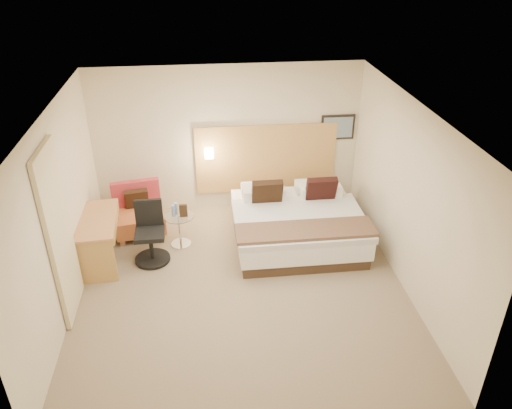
{
  "coord_description": "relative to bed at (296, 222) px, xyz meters",
  "views": [
    {
      "loc": [
        -0.46,
        -5.94,
        4.7
      ],
      "look_at": [
        0.28,
        0.44,
        1.12
      ],
      "focal_mm": 35.0,
      "sensor_mm": 36.0,
      "label": 1
    }
  ],
  "objects": [
    {
      "name": "wall_front",
      "position": [
        -1.04,
        -3.65,
        1.01
      ],
      "size": [
        4.8,
        0.02,
        2.7
      ],
      "primitive_type": "cube",
      "color": "beige",
      "rests_on": "floor"
    },
    {
      "name": "wall_right",
      "position": [
        1.37,
        -1.14,
        1.01
      ],
      "size": [
        0.02,
        5.0,
        2.7
      ],
      "primitive_type": "cube",
      "color": "beige",
      "rests_on": "floor"
    },
    {
      "name": "headboard_panel",
      "position": [
        -0.34,
        1.33,
        0.61
      ],
      "size": [
        2.6,
        0.04,
        1.3
      ],
      "primitive_type": "cube",
      "color": "#BB8849",
      "rests_on": "wall_back"
    },
    {
      "name": "bottle_a",
      "position": [
        -2.03,
        0.08,
        0.32
      ],
      "size": [
        0.06,
        0.06,
        0.2
      ],
      "primitive_type": "cylinder",
      "rotation": [
        0.0,
        0.0,
        0.02
      ],
      "color": "#8FABDD",
      "rests_on": "side_table"
    },
    {
      "name": "lamp_arm",
      "position": [
        -1.39,
        1.28,
        0.81
      ],
      "size": [
        0.02,
        0.12,
        0.02
      ],
      "primitive_type": "cylinder",
      "rotation": [
        1.57,
        0.0,
        0.0
      ],
      "color": "silver",
      "rests_on": "wall_back"
    },
    {
      "name": "art_canvas",
      "position": [
        0.98,
        1.32,
        1.16
      ],
      "size": [
        0.54,
        0.01,
        0.39
      ],
      "primitive_type": "cube",
      "color": "slate",
      "rests_on": "wall_back"
    },
    {
      "name": "desk_chair",
      "position": [
        -2.4,
        -0.3,
        0.07
      ],
      "size": [
        0.57,
        0.57,
        1.0
      ],
      "color": "black",
      "rests_on": "floor"
    },
    {
      "name": "bed",
      "position": [
        0.0,
        0.0,
        0.0
      ],
      "size": [
        2.16,
        2.06,
        1.04
      ],
      "color": "#3B291D",
      "rests_on": "floor"
    },
    {
      "name": "wall_back",
      "position": [
        -1.04,
        1.37,
        1.01
      ],
      "size": [
        4.8,
        0.02,
        2.7
      ],
      "primitive_type": "cube",
      "color": "beige",
      "rests_on": "floor"
    },
    {
      "name": "wall_left",
      "position": [
        -3.45,
        -1.14,
        1.01
      ],
      "size": [
        0.02,
        5.0,
        2.7
      ],
      "primitive_type": "cube",
      "color": "beige",
      "rests_on": "floor"
    },
    {
      "name": "menu_folder",
      "position": [
        -1.87,
        0.05,
        0.33
      ],
      "size": [
        0.13,
        0.05,
        0.22
      ],
      "primitive_type": "cube",
      "rotation": [
        0.0,
        0.0,
        0.02
      ],
      "color": "#362316",
      "rests_on": "side_table"
    },
    {
      "name": "lamp_shade",
      "position": [
        -1.39,
        1.22,
        0.81
      ],
      "size": [
        0.15,
        0.15,
        0.15
      ],
      "primitive_type": "cube",
      "color": "#FFEDC6",
      "rests_on": "wall_back"
    },
    {
      "name": "lounge_chair",
      "position": [
        -2.67,
        0.58,
        0.01
      ],
      "size": [
        0.94,
        0.86,
        0.87
      ],
      "color": "#B37654",
      "rests_on": "floor"
    },
    {
      "name": "curtain",
      "position": [
        -3.4,
        -1.39,
        0.88
      ],
      "size": [
        0.06,
        0.9,
        2.42
      ],
      "primitive_type": "cube",
      "color": "beige",
      "rests_on": "wall_left"
    },
    {
      "name": "ceiling",
      "position": [
        -1.04,
        -1.14,
        2.37
      ],
      "size": [
        4.8,
        5.0,
        0.02
      ],
      "primitive_type": "cube",
      "color": "silver",
      "rests_on": "floor"
    },
    {
      "name": "bottle_b",
      "position": [
        -1.99,
        0.16,
        0.32
      ],
      "size": [
        0.06,
        0.06,
        0.2
      ],
      "primitive_type": "cylinder",
      "rotation": [
        0.0,
        0.0,
        0.02
      ],
      "color": "#86A2CF",
      "rests_on": "side_table"
    },
    {
      "name": "desk",
      "position": [
        -3.16,
        -0.25,
        0.28
      ],
      "size": [
        0.66,
        1.28,
        0.78
      ],
      "color": "#BE7D4A",
      "rests_on": "floor"
    },
    {
      "name": "floor",
      "position": [
        -1.04,
        -1.14,
        -0.35
      ],
      "size": [
        4.8,
        5.0,
        0.02
      ],
      "primitive_type": "cube",
      "color": "#806E56",
      "rests_on": "ground"
    },
    {
      "name": "side_table",
      "position": [
        -1.95,
        0.08,
        -0.03
      ],
      "size": [
        0.51,
        0.51,
        0.56
      ],
      "color": "white",
      "rests_on": "floor"
    },
    {
      "name": "art_frame",
      "position": [
        0.98,
        1.34,
        1.16
      ],
      "size": [
        0.62,
        0.03,
        0.47
      ],
      "primitive_type": "cube",
      "color": "black",
      "rests_on": "wall_back"
    }
  ]
}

